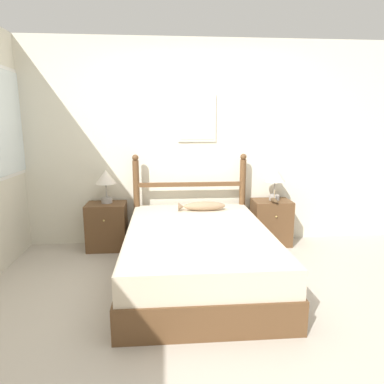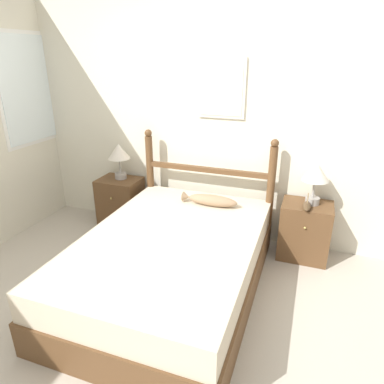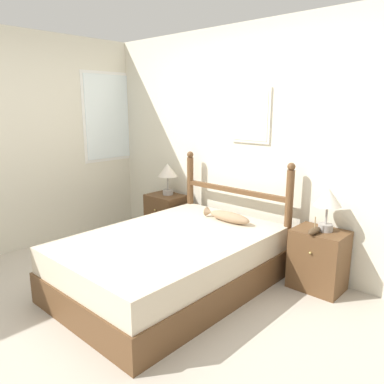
% 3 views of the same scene
% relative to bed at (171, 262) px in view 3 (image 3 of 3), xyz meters
% --- Properties ---
extents(ground_plane, '(16.00, 16.00, 0.00)m').
position_rel_bed_xyz_m(ground_plane, '(0.06, -0.56, -0.26)').
color(ground_plane, '#B7AD9E').
extents(wall_back, '(6.40, 0.08, 2.55)m').
position_rel_bed_xyz_m(wall_back, '(0.06, 1.17, 1.02)').
color(wall_back, beige).
rests_on(wall_back, ground_plane).
extents(wall_left, '(0.08, 6.40, 2.55)m').
position_rel_bed_xyz_m(wall_left, '(-2.07, -0.54, 1.02)').
color(wall_left, beige).
rests_on(wall_left, ground_plane).
extents(bed, '(1.41, 2.07, 0.52)m').
position_rel_bed_xyz_m(bed, '(0.00, 0.00, 0.00)').
color(bed, brown).
rests_on(bed, ground_plane).
extents(headboard, '(1.41, 0.08, 1.16)m').
position_rel_bed_xyz_m(headboard, '(0.00, 0.99, 0.37)').
color(headboard, brown).
rests_on(headboard, ground_plane).
extents(nightstand_left, '(0.47, 0.38, 0.58)m').
position_rel_bed_xyz_m(nightstand_left, '(-1.04, 0.93, 0.03)').
color(nightstand_left, brown).
rests_on(nightstand_left, ground_plane).
extents(nightstand_right, '(0.47, 0.38, 0.58)m').
position_rel_bed_xyz_m(nightstand_right, '(1.04, 0.93, 0.03)').
color(nightstand_right, brown).
rests_on(nightstand_right, ground_plane).
extents(table_lamp_left, '(0.25, 0.25, 0.41)m').
position_rel_bed_xyz_m(table_lamp_left, '(-1.03, 0.96, 0.61)').
color(table_lamp_left, gray).
rests_on(table_lamp_left, nightstand_left).
extents(table_lamp_right, '(0.25, 0.25, 0.41)m').
position_rel_bed_xyz_m(table_lamp_right, '(1.07, 0.95, 0.61)').
color(table_lamp_right, gray).
rests_on(table_lamp_right, nightstand_right).
extents(model_boat, '(0.07, 0.21, 0.16)m').
position_rel_bed_xyz_m(model_boat, '(1.03, 0.81, 0.35)').
color(model_boat, '#4C3823').
rests_on(model_boat, nightstand_right).
extents(fish_pillow, '(0.56, 0.13, 0.11)m').
position_rel_bed_xyz_m(fish_pillow, '(0.13, 0.71, 0.32)').
color(fish_pillow, '#997A5B').
rests_on(fish_pillow, bed).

